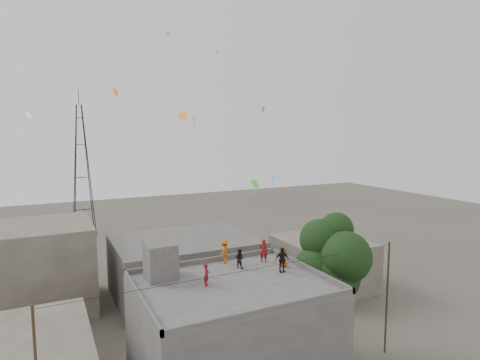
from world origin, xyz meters
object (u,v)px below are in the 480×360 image
at_px(stair_head_box, 160,260).
at_px(transmission_tower, 82,170).
at_px(tree, 333,261).
at_px(person_dark_adult, 282,260).
at_px(person_red_adult, 264,251).

distance_m(stair_head_box, transmission_tower, 37.46).
bearing_deg(tree, transmission_tower, 106.09).
distance_m(tree, person_dark_adult, 4.04).
relative_size(tree, transmission_tower, 0.45).
xyz_separation_m(stair_head_box, transmission_tower, (-0.80, 37.40, 1.97)).
xyz_separation_m(transmission_tower, person_dark_adult, (7.40, -39.62, -2.23)).
relative_size(stair_head_box, transmission_tower, 0.10).
distance_m(tree, person_red_adult, 4.48).
bearing_deg(tree, person_dark_adult, -176.86).
height_order(transmission_tower, person_dark_adult, transmission_tower).
relative_size(tree, person_dark_adult, 6.14).
distance_m(stair_head_box, person_dark_adult, 6.97).
xyz_separation_m(stair_head_box, person_red_adult, (6.56, -0.14, -0.27)).
relative_size(tree, person_red_adult, 6.23).
bearing_deg(stair_head_box, transmission_tower, 91.23).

